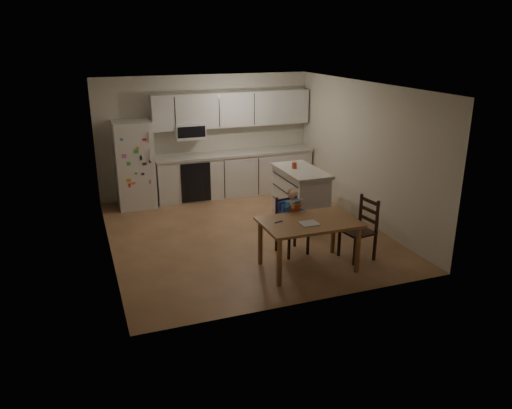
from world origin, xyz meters
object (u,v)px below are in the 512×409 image
at_px(dining_table, 309,227).
at_px(chair_side, 363,224).
at_px(refrigerator, 134,164).
at_px(red_cup, 294,165).
at_px(chair_booster, 291,214).
at_px(kitchen_island, 300,194).

distance_m(dining_table, chair_side, 0.95).
bearing_deg(refrigerator, red_cup, -33.14).
height_order(chair_booster, chair_side, chair_booster).
xyz_separation_m(red_cup, chair_side, (0.27, -1.95, -0.48)).
xyz_separation_m(kitchen_island, red_cup, (-0.08, 0.11, 0.53)).
height_order(kitchen_island, chair_side, kitchen_island).
bearing_deg(chair_booster, red_cup, 53.86).
relative_size(chair_booster, chair_side, 1.10).
bearing_deg(dining_table, chair_booster, 90.73).
height_order(dining_table, chair_side, chair_side).
relative_size(kitchen_island, red_cup, 11.46).
xyz_separation_m(refrigerator, dining_table, (1.98, -3.74, -0.21)).
bearing_deg(red_cup, refrigerator, 146.86).
distance_m(kitchen_island, chair_side, 1.85).
bearing_deg(dining_table, red_cup, 71.54).
relative_size(refrigerator, chair_booster, 1.62).
bearing_deg(kitchen_island, refrigerator, 146.10).
bearing_deg(refrigerator, kitchen_island, -33.90).
xyz_separation_m(chair_booster, chair_side, (0.95, -0.55, -0.10)).
xyz_separation_m(kitchen_island, chair_side, (0.19, -1.84, 0.05)).
height_order(red_cup, chair_side, red_cup).
bearing_deg(red_cup, chair_side, -82.07).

